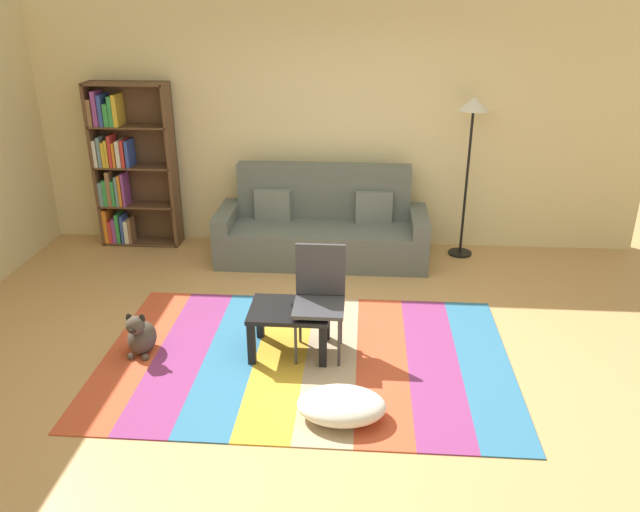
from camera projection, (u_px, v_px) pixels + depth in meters
ground_plane at (319, 354)px, 5.11m from camera, size 14.00×14.00×0.00m
back_wall at (336, 127)px, 6.92m from camera, size 6.80×0.10×2.70m
rug at (306, 358)px, 5.05m from camera, size 3.26×2.14×0.01m
couch at (322, 229)px, 6.84m from camera, size 2.26×0.80×1.00m
bookshelf at (125, 167)px, 7.02m from camera, size 0.90×0.28×1.84m
coffee_table at (290, 317)px, 5.03m from camera, size 0.64×0.49×0.39m
pouf at (341, 405)px, 4.30m from camera, size 0.62×0.43×0.20m
dog at (141, 336)px, 5.07m from camera, size 0.22×0.35×0.40m
standing_lamp at (472, 125)px, 6.48m from camera, size 0.32×0.32×1.74m
tv_remote at (297, 308)px, 4.98m from camera, size 0.11×0.15×0.02m
folding_chair at (320, 291)px, 4.98m from camera, size 0.40×0.40×0.90m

